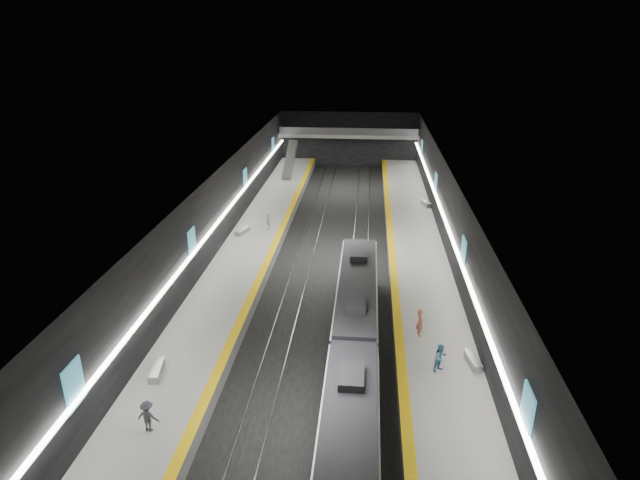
# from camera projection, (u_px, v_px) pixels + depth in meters

# --- Properties ---
(ground) EXTENTS (70.00, 70.00, 0.00)m
(ground) POSITION_uv_depth(u_px,v_px,m) (332.00, 260.00, 47.98)
(ground) COLOR black
(ground) RESTS_ON ground
(ceiling) EXTENTS (20.00, 70.00, 0.04)m
(ceiling) POSITION_uv_depth(u_px,v_px,m) (333.00, 173.00, 45.00)
(ceiling) COLOR beige
(ceiling) RESTS_ON wall_left
(wall_left) EXTENTS (0.04, 70.00, 8.00)m
(wall_left) POSITION_uv_depth(u_px,v_px,m) (220.00, 214.00, 47.33)
(wall_left) COLOR black
(wall_left) RESTS_ON ground
(wall_right) EXTENTS (0.04, 70.00, 8.00)m
(wall_right) POSITION_uv_depth(u_px,v_px,m) (449.00, 221.00, 45.64)
(wall_right) COLOR black
(wall_right) RESTS_ON ground
(wall_back) EXTENTS (20.00, 0.04, 8.00)m
(wall_back) POSITION_uv_depth(u_px,v_px,m) (349.00, 139.00, 78.84)
(wall_back) COLOR black
(wall_back) RESTS_ON ground
(platform_left) EXTENTS (5.00, 70.00, 1.00)m
(platform_left) POSITION_uv_depth(u_px,v_px,m) (250.00, 252.00, 48.42)
(platform_left) COLOR slate
(platform_left) RESTS_ON ground
(tile_surface_left) EXTENTS (5.00, 70.00, 0.02)m
(tile_surface_left) POSITION_uv_depth(u_px,v_px,m) (249.00, 246.00, 48.23)
(tile_surface_left) COLOR #B1B1AC
(tile_surface_left) RESTS_ON platform_left
(tactile_strip_left) EXTENTS (0.60, 70.00, 0.02)m
(tactile_strip_left) POSITION_uv_depth(u_px,v_px,m) (273.00, 247.00, 48.04)
(tactile_strip_left) COLOR yellow
(tactile_strip_left) RESTS_ON platform_left
(platform_right) EXTENTS (5.00, 70.00, 1.00)m
(platform_right) POSITION_uv_depth(u_px,v_px,m) (417.00, 258.00, 47.15)
(platform_right) COLOR slate
(platform_right) RESTS_ON ground
(tile_surface_right) EXTENTS (5.00, 70.00, 0.02)m
(tile_surface_right) POSITION_uv_depth(u_px,v_px,m) (417.00, 252.00, 46.96)
(tile_surface_right) COLOR #B1B1AC
(tile_surface_right) RESTS_ON platform_right
(tactile_strip_right) EXTENTS (0.60, 70.00, 0.02)m
(tactile_strip_right) POSITION_uv_depth(u_px,v_px,m) (392.00, 251.00, 47.15)
(tactile_strip_right) COLOR yellow
(tactile_strip_right) RESTS_ON platform_right
(rails) EXTENTS (6.52, 70.00, 0.12)m
(rails) POSITION_uv_depth(u_px,v_px,m) (332.00, 259.00, 47.95)
(rails) COLOR gray
(rails) RESTS_ON ground
(train) EXTENTS (2.69, 29.69, 3.60)m
(train) POSITION_uv_depth(u_px,v_px,m) (353.00, 366.00, 29.21)
(train) COLOR #0E1133
(train) RESTS_ON ground
(ad_posters) EXTENTS (19.94, 53.50, 2.20)m
(ad_posters) POSITION_uv_depth(u_px,v_px,m) (333.00, 209.00, 47.23)
(ad_posters) COLOR #3E9BBC
(ad_posters) RESTS_ON wall_left
(cove_light_left) EXTENTS (0.25, 68.60, 0.12)m
(cove_light_left) POSITION_uv_depth(u_px,v_px,m) (222.00, 217.00, 47.39)
(cove_light_left) COLOR white
(cove_light_left) RESTS_ON wall_left
(cove_light_right) EXTENTS (0.25, 68.60, 0.12)m
(cove_light_right) POSITION_uv_depth(u_px,v_px,m) (446.00, 223.00, 45.73)
(cove_light_right) COLOR white
(cove_light_right) RESTS_ON wall_right
(mezzanine_bridge) EXTENTS (20.00, 3.00, 1.50)m
(mezzanine_bridge) POSITION_uv_depth(u_px,v_px,m) (348.00, 135.00, 76.54)
(mezzanine_bridge) COLOR gray
(mezzanine_bridge) RESTS_ON wall_left
(escalator) EXTENTS (1.20, 7.50, 3.92)m
(escalator) POSITION_uv_depth(u_px,v_px,m) (290.00, 160.00, 71.57)
(escalator) COLOR #99999E
(escalator) RESTS_ON platform_left
(bench_left_near) EXTENTS (0.88, 2.07, 0.49)m
(bench_left_near) POSITION_uv_depth(u_px,v_px,m) (157.00, 371.00, 30.46)
(bench_left_near) COLOR #99999E
(bench_left_near) RESTS_ON platform_left
(bench_left_far) EXTENTS (1.14, 1.99, 0.47)m
(bench_left_far) POSITION_uv_depth(u_px,v_px,m) (243.00, 231.00, 51.25)
(bench_left_far) COLOR #99999E
(bench_left_far) RESTS_ON platform_left
(bench_right_near) EXTENTS (0.83, 1.93, 0.46)m
(bench_right_near) POSITION_uv_depth(u_px,v_px,m) (473.00, 361.00, 31.37)
(bench_right_near) COLOR #99999E
(bench_right_near) RESTS_ON platform_right
(bench_right_far) EXTENTS (1.06, 2.04, 0.48)m
(bench_right_far) POSITION_uv_depth(u_px,v_px,m) (426.00, 204.00, 59.16)
(bench_right_far) COLOR #99999E
(bench_right_far) RESTS_ON platform_right
(passenger_right_a) EXTENTS (0.56, 0.74, 1.85)m
(passenger_right_a) POSITION_uv_depth(u_px,v_px,m) (420.00, 323.00, 34.07)
(passenger_right_a) COLOR #B66144
(passenger_right_a) RESTS_ON platform_right
(passenger_right_b) EXTENTS (1.08, 1.05, 1.75)m
(passenger_right_b) POSITION_uv_depth(u_px,v_px,m) (441.00, 358.00, 30.52)
(passenger_right_b) COLOR #528AB3
(passenger_right_b) RESTS_ON platform_right
(passenger_left_a) EXTENTS (0.42, 0.95, 1.60)m
(passenger_left_a) POSITION_uv_depth(u_px,v_px,m) (268.00, 222.00, 51.98)
(passenger_left_a) COLOR beige
(passenger_left_a) RESTS_ON platform_left
(passenger_left_b) EXTENTS (1.15, 0.74, 1.69)m
(passenger_left_b) POSITION_uv_depth(u_px,v_px,m) (148.00, 417.00, 25.98)
(passenger_left_b) COLOR #3D3E44
(passenger_left_b) RESTS_ON platform_left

